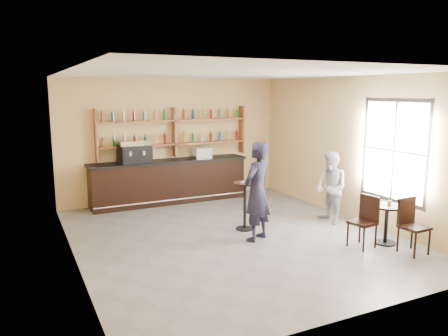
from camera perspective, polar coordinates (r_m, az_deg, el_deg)
name	(u,v)px	position (r m, az deg, el deg)	size (l,w,h in m)	color
floor	(232,236)	(8.86, 1.11, -8.91)	(7.00, 7.00, 0.00)	slate
ceiling	(233,73)	(8.38, 1.19, 12.26)	(7.00, 7.00, 0.00)	white
wall_back	(173,140)	(11.67, -6.70, 3.69)	(7.00, 7.00, 0.00)	#D8B47A
wall_front	(362,196)	(5.64, 17.56, -3.49)	(7.00, 7.00, 0.00)	#D8B47A
wall_left	(71,169)	(7.61, -19.40, -0.18)	(7.00, 7.00, 0.00)	#D8B47A
wall_right	(352,149)	(10.18, 16.37, 2.43)	(7.00, 7.00, 0.00)	#D8B47A
window_pane	(394,151)	(9.32, 21.32, 2.11)	(2.00, 2.00, 0.00)	white
window_frame	(394,151)	(9.32, 21.30, 2.10)	(0.04, 1.70, 2.10)	black
shelf_unit	(174,132)	(11.53, -6.51, 4.67)	(4.00, 0.26, 1.40)	brown
liquor_bottles	(174,126)	(11.52, -6.53, 5.51)	(3.68, 0.10, 1.00)	#8C5919
bar_counter	(169,181)	(11.43, -7.14, -1.73)	(4.13, 0.81, 1.12)	black
espresso_machine	(135,152)	(11.04, -11.61, 2.11)	(0.77, 0.49, 0.55)	black
pastry_case	(202,153)	(11.64, -2.92, 2.00)	(0.45, 0.36, 0.27)	silver
pedestal_table	(245,206)	(9.16, 2.75, -4.98)	(0.49, 0.49, 1.01)	black
napkin	(245,182)	(9.04, 2.77, -1.88)	(0.16, 0.16, 0.00)	white
donut	(246,181)	(9.03, 2.86, -1.76)	(0.11, 0.11, 0.04)	#C97F49
cup_pedestal	(249,179)	(9.18, 3.24, -1.39)	(0.13, 0.13, 0.10)	white
man_main	(257,191)	(8.42, 4.32, -3.07)	(0.71, 0.46, 1.94)	black
cafe_table	(386,224)	(8.90, 20.41, -6.92)	(0.60, 0.60, 0.75)	black
cup_cafe	(389,203)	(8.82, 20.80, -4.25)	(0.09, 0.09, 0.09)	white
chair_west	(362,222)	(8.52, 17.63, -6.74)	(0.42, 0.42, 0.97)	black
chair_south	(414,227)	(8.52, 23.62, -7.04)	(0.43, 0.43, 0.99)	black
patron_second	(331,187)	(9.84, 13.79, -2.49)	(0.77, 0.60, 1.58)	#AAA9AE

